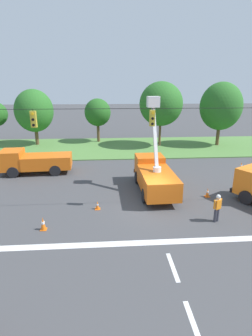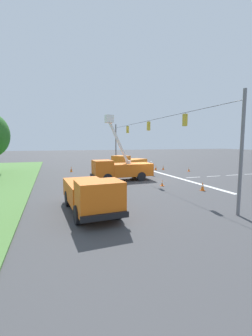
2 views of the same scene
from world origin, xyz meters
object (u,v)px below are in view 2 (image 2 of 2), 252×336
object	(u,v)px
traffic_cone_foreground_right	(189,169)
traffic_cone_far_right	(123,173)
traffic_cone_lane_edge_b	(86,179)
utility_truck_bucket_lift	(121,168)
traffic_cone_mid_left	(156,168)
traffic_cone_mid_right	(163,168)
traffic_cone_lane_edge_a	(203,186)
road_worker	(151,167)
traffic_cone_far_left	(162,183)
utility_truck_support_far	(91,194)
traffic_cone_foreground_left	(71,169)
utility_truck_support_near	(129,163)

from	to	relation	value
traffic_cone_foreground_right	traffic_cone_far_right	distance (m)	10.44
traffic_cone_lane_edge_b	utility_truck_bucket_lift	bearing A→B (deg)	-99.67
utility_truck_bucket_lift	traffic_cone_mid_left	size ratio (longest dim) A/B	9.29
utility_truck_bucket_lift	traffic_cone_lane_edge_b	distance (m)	4.02
traffic_cone_mid_right	traffic_cone_lane_edge_a	xyz separation A→B (m)	(-14.70, 3.88, 0.05)
road_worker	traffic_cone_far_left	world-z (taller)	road_worker
utility_truck_support_far	traffic_cone_mid_right	distance (m)	22.86
traffic_cone_foreground_right	traffic_cone_lane_edge_a	size ratio (longest dim) A/B	0.83
traffic_cone_foreground_left	traffic_cone_lane_edge_a	xyz separation A→B (m)	(-16.73, -9.92, -0.01)
traffic_cone_foreground_left	traffic_cone_far_left	world-z (taller)	traffic_cone_foreground_left
traffic_cone_mid_left	traffic_cone_lane_edge_b	distance (m)	13.61
traffic_cone_mid_left	traffic_cone_far_left	distance (m)	12.82
traffic_cone_lane_edge_a	traffic_cone_lane_edge_b	size ratio (longest dim) A/B	1.33
traffic_cone_lane_edge_b	traffic_cone_foreground_left	bearing A→B (deg)	5.17
traffic_cone_mid_left	traffic_cone_far_right	bearing A→B (deg)	119.43
utility_truck_bucket_lift	utility_truck_support_near	world-z (taller)	utility_truck_bucket_lift
utility_truck_support_far	road_worker	world-z (taller)	utility_truck_support_far
traffic_cone_foreground_left	traffic_cone_far_left	size ratio (longest dim) A/B	1.37
traffic_cone_foreground_right	traffic_cone_mid_right	xyz separation A→B (m)	(2.95, 2.66, 0.02)
road_worker	traffic_cone_mid_right	world-z (taller)	road_worker
traffic_cone_foreground_left	traffic_cone_mid_right	distance (m)	13.95
traffic_cone_mid_left	traffic_cone_mid_right	bearing A→B (deg)	-94.25
traffic_cone_foreground_right	traffic_cone_far_left	bearing A→B (deg)	134.33
utility_truck_support_far	traffic_cone_lane_edge_b	size ratio (longest dim) A/B	11.08
traffic_cone_lane_edge_b	traffic_cone_far_left	size ratio (longest dim) A/B	1.01
utility_truck_support_near	utility_truck_support_far	xyz separation A→B (m)	(-18.09, 8.72, -0.02)
traffic_cone_mid_right	traffic_cone_far_left	xyz separation A→B (m)	(-11.69, 6.28, -0.06)
traffic_cone_mid_left	traffic_cone_far_right	xyz separation A→B (m)	(-3.69, 6.54, -0.04)
utility_truck_support_near	traffic_cone_mid_left	xyz separation A→B (m)	(-0.19, -4.37, -0.81)
utility_truck_bucket_lift	traffic_cone_mid_right	size ratio (longest dim) A/B	10.28
utility_truck_bucket_lift	traffic_cone_mid_right	bearing A→B (deg)	-51.31
road_worker	utility_truck_support_far	bearing A→B (deg)	142.73
utility_truck_support_far	traffic_cone_mid_left	world-z (taller)	utility_truck_support_far
road_worker	traffic_cone_mid_left	bearing A→B (deg)	-32.67
traffic_cone_far_left	utility_truck_bucket_lift	bearing A→B (deg)	34.10
traffic_cone_lane_edge_b	traffic_cone_lane_edge_a	bearing A→B (deg)	-131.14
utility_truck_bucket_lift	utility_truck_support_far	distance (m)	11.62
traffic_cone_foreground_right	traffic_cone_foreground_left	bearing A→B (deg)	73.17
utility_truck_support_near	traffic_cone_far_left	xyz separation A→B (m)	(-11.97, 0.69, -0.91)
traffic_cone_foreground_left	traffic_cone_far_right	size ratio (longest dim) A/B	1.17
utility_truck_bucket_lift	road_worker	xyz separation A→B (m)	(2.95, -5.08, -0.39)
road_worker	traffic_cone_lane_edge_a	distance (m)	10.30
utility_truck_support_near	traffic_cone_far_right	world-z (taller)	utility_truck_support_near
road_worker	traffic_cone_mid_left	distance (m)	5.40
traffic_cone_foreground_left	traffic_cone_lane_edge_b	distance (m)	8.79
traffic_cone_lane_edge_a	traffic_cone_far_right	xyz separation A→B (m)	(11.11, 3.88, -0.05)
traffic_cone_far_left	traffic_cone_lane_edge_a	bearing A→B (deg)	-141.41
utility_truck_support_near	road_worker	world-z (taller)	utility_truck_support_near
traffic_cone_far_left	traffic_cone_foreground_left	bearing A→B (deg)	28.73
traffic_cone_lane_edge_b	traffic_cone_foreground_right	bearing A→B (deg)	-76.47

